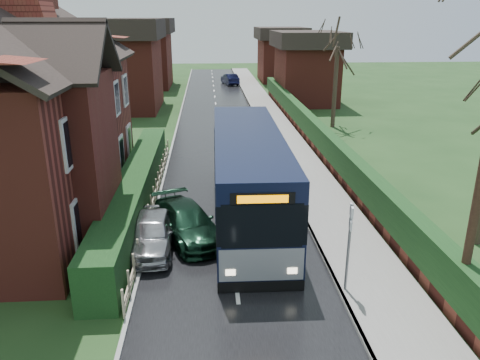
{
  "coord_description": "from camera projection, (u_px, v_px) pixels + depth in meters",
  "views": [
    {
      "loc": [
        -0.75,
        -13.98,
        7.79
      ],
      "look_at": [
        0.44,
        3.05,
        1.8
      ],
      "focal_mm": 35.0,
      "sensor_mm": 36.0,
      "label": 1
    }
  ],
  "objects": [
    {
      "name": "ground",
      "position": [
        233.0,
        260.0,
        15.79
      ],
      "size": [
        140.0,
        140.0,
        0.0
      ],
      "primitive_type": "plane",
      "color": "#29491F",
      "rests_on": "ground"
    },
    {
      "name": "road",
      "position": [
        223.0,
        169.0,
        25.2
      ],
      "size": [
        6.0,
        100.0,
        0.02
      ],
      "primitive_type": "cube",
      "color": "black",
      "rests_on": "ground"
    },
    {
      "name": "pavement",
      "position": [
        301.0,
        166.0,
        25.46
      ],
      "size": [
        2.5,
        100.0,
        0.14
      ],
      "primitive_type": "cube",
      "color": "slate",
      "rests_on": "ground"
    },
    {
      "name": "kerb_right",
      "position": [
        279.0,
        167.0,
        25.38
      ],
      "size": [
        0.12,
        100.0,
        0.14
      ],
      "primitive_type": "cube",
      "color": "gray",
      "rests_on": "ground"
    },
    {
      "name": "kerb_left",
      "position": [
        166.0,
        169.0,
        24.99
      ],
      "size": [
        0.12,
        100.0,
        0.1
      ],
      "primitive_type": "cube",
      "color": "gray",
      "rests_on": "ground"
    },
    {
      "name": "front_hedge",
      "position": [
        136.0,
        189.0,
        19.98
      ],
      "size": [
        1.2,
        16.0,
        1.6
      ],
      "primitive_type": "cube",
      "color": "black",
      "rests_on": "ground"
    },
    {
      "name": "picket_fence",
      "position": [
        154.0,
        196.0,
        20.14
      ],
      "size": [
        0.1,
        16.0,
        0.9
      ],
      "primitive_type": null,
      "color": "tan",
      "rests_on": "ground"
    },
    {
      "name": "right_wall_hedge",
      "position": [
        330.0,
        149.0,
        25.25
      ],
      "size": [
        0.6,
        50.0,
        1.8
      ],
      "color": "maroon",
      "rests_on": "ground"
    },
    {
      "name": "brick_house",
      "position": [
        3.0,
        109.0,
        18.26
      ],
      "size": [
        9.3,
        14.6,
        10.3
      ],
      "color": "maroon",
      "rests_on": "ground"
    },
    {
      "name": "bus",
      "position": [
        248.0,
        176.0,
        18.71
      ],
      "size": [
        2.79,
        11.5,
        3.48
      ],
      "rotation": [
        0.0,
        0.0,
        -0.02
      ],
      "color": "black",
      "rests_on": "ground"
    },
    {
      "name": "car_silver",
      "position": [
        152.0,
        232.0,
        16.33
      ],
      "size": [
        1.59,
        3.86,
        1.31
      ],
      "primitive_type": "imported",
      "rotation": [
        0.0,
        0.0,
        -0.01
      ],
      "color": "#A4A5A9",
      "rests_on": "ground"
    },
    {
      "name": "car_green",
      "position": [
        187.0,
        222.0,
        17.21
      ],
      "size": [
        3.23,
        4.59,
        1.23
      ],
      "primitive_type": "imported",
      "rotation": [
        0.0,
        0.0,
        0.39
      ],
      "color": "black",
      "rests_on": "ground"
    },
    {
      "name": "car_distant",
      "position": [
        230.0,
        79.0,
        56.08
      ],
      "size": [
        2.18,
        4.13,
        1.29
      ],
      "primitive_type": "imported",
      "rotation": [
        0.0,
        0.0,
        3.36
      ],
      "color": "black",
      "rests_on": "ground"
    },
    {
      "name": "bus_stop_sign",
      "position": [
        350.0,
        236.0,
        13.31
      ],
      "size": [
        0.13,
        0.43,
        2.85
      ],
      "rotation": [
        0.0,
        0.0,
        -0.17
      ],
      "color": "slate",
      "rests_on": "ground"
    },
    {
      "name": "telegraph_pole",
      "position": [
        476.0,
        206.0,
        11.51
      ],
      "size": [
        0.4,
        0.82,
        6.68
      ],
      "rotation": [
        0.0,
        0.0,
        -0.4
      ],
      "color": "black",
      "rests_on": "ground"
    },
    {
      "name": "tree_right_far",
      "position": [
        338.0,
        41.0,
        32.79
      ],
      "size": [
        4.25,
        4.25,
        8.21
      ],
      "color": "#33261E",
      "rests_on": "ground"
    },
    {
      "name": "tree_house_side",
      "position": [
        29.0,
        23.0,
        25.06
      ],
      "size": [
        4.4,
        4.4,
        10.0
      ],
      "color": "#34261F",
      "rests_on": "ground"
    }
  ]
}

